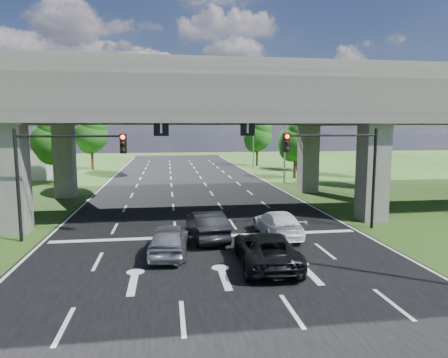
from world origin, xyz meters
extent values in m
plane|color=#274516|center=(0.00, 0.00, 0.00)|extent=(160.00, 160.00, 0.00)
cube|color=black|center=(0.00, 10.00, 0.01)|extent=(18.00, 120.00, 0.03)
cube|color=#3C3937|center=(0.00, 12.00, 8.00)|extent=(80.00, 15.00, 2.00)
cube|color=#5D5A55|center=(0.00, 4.75, 9.50)|extent=(80.00, 0.50, 1.00)
cube|color=#5D5A55|center=(0.00, 19.25, 9.50)|extent=(80.00, 0.50, 1.00)
cube|color=#5D5A55|center=(-11.00, 6.00, 3.50)|extent=(1.60, 1.60, 7.00)
cube|color=#5D5A55|center=(-11.00, 18.00, 3.50)|extent=(1.60, 1.60, 7.00)
cube|color=#5D5A55|center=(11.00, 6.00, 3.50)|extent=(1.60, 1.60, 7.00)
cube|color=#5D5A55|center=(11.00, 18.00, 3.50)|extent=(1.60, 1.60, 7.00)
cube|color=black|center=(-2.50, 5.00, 6.00)|extent=(0.85, 0.06, 0.85)
cube|color=black|center=(2.50, 5.00, 6.00)|extent=(0.85, 0.06, 0.85)
cylinder|color=black|center=(10.00, 4.00, 3.00)|extent=(0.18, 0.18, 6.00)
cylinder|color=black|center=(7.25, 4.00, 5.60)|extent=(5.50, 0.12, 0.12)
cube|color=black|center=(4.50, 3.82, 5.20)|extent=(0.35, 0.28, 1.05)
sphere|color=#FF0C05|center=(4.50, 3.66, 5.55)|extent=(0.22, 0.22, 0.22)
cylinder|color=black|center=(-10.00, 4.00, 3.00)|extent=(0.18, 0.18, 6.00)
cylinder|color=black|center=(-7.25, 4.00, 5.60)|extent=(5.50, 0.12, 0.12)
cube|color=black|center=(-4.50, 3.82, 5.20)|extent=(0.35, 0.28, 1.05)
sphere|color=#FF0C05|center=(-4.50, 3.66, 5.55)|extent=(0.22, 0.22, 0.22)
cylinder|color=gray|center=(10.50, 24.00, 5.00)|extent=(0.16, 0.16, 10.00)
cylinder|color=gray|center=(9.00, 24.00, 9.70)|extent=(3.00, 0.10, 0.10)
cube|color=gray|center=(7.50, 24.00, 9.60)|extent=(0.60, 0.25, 0.18)
cylinder|color=gray|center=(10.50, 40.00, 5.00)|extent=(0.16, 0.16, 10.00)
cylinder|color=gray|center=(9.00, 40.00, 9.70)|extent=(3.00, 0.10, 0.10)
cube|color=gray|center=(7.50, 40.00, 9.60)|extent=(0.60, 0.25, 0.18)
cylinder|color=black|center=(-14.00, 26.00, 1.65)|extent=(0.36, 0.36, 3.30)
sphere|color=#1F4612|center=(-14.00, 26.00, 4.65)|extent=(4.50, 4.50, 4.50)
sphere|color=#1F4612|center=(-13.60, 25.70, 6.00)|extent=(3.60, 3.60, 3.60)
sphere|color=#1F4612|center=(-14.30, 26.40, 3.75)|extent=(3.30, 3.30, 3.30)
cylinder|color=black|center=(-17.00, 34.00, 1.43)|extent=(0.36, 0.36, 2.86)
sphere|color=#1F4612|center=(-17.00, 34.00, 4.03)|extent=(3.90, 3.90, 3.90)
sphere|color=#1F4612|center=(-16.60, 33.70, 5.20)|extent=(3.12, 3.12, 3.12)
sphere|color=#1F4612|center=(-17.30, 34.40, 3.25)|extent=(2.86, 2.86, 2.86)
cylinder|color=black|center=(-13.00, 42.00, 1.76)|extent=(0.36, 0.36, 3.52)
sphere|color=#1F4612|center=(-13.00, 42.00, 4.96)|extent=(4.80, 4.80, 4.80)
sphere|color=#1F4612|center=(-12.60, 41.70, 6.40)|extent=(3.84, 3.84, 3.84)
sphere|color=#1F4612|center=(-13.30, 42.40, 4.00)|extent=(3.52, 3.52, 3.52)
cylinder|color=black|center=(13.00, 28.00, 1.54)|extent=(0.36, 0.36, 3.08)
sphere|color=#1F4612|center=(13.00, 28.00, 4.34)|extent=(4.20, 4.20, 4.20)
sphere|color=#1F4612|center=(13.40, 27.70, 5.60)|extent=(3.36, 3.36, 3.36)
sphere|color=#1F4612|center=(12.70, 28.40, 3.50)|extent=(3.08, 3.08, 3.08)
cylinder|color=black|center=(16.00, 36.00, 1.43)|extent=(0.36, 0.36, 2.86)
sphere|color=#1F4612|center=(16.00, 36.00, 4.03)|extent=(3.90, 3.90, 3.90)
sphere|color=#1F4612|center=(16.40, 35.70, 5.20)|extent=(3.12, 3.12, 3.12)
sphere|color=#1F4612|center=(15.70, 36.40, 3.25)|extent=(2.86, 2.86, 2.86)
cylinder|color=black|center=(12.00, 44.00, 1.65)|extent=(0.36, 0.36, 3.30)
sphere|color=#1F4612|center=(12.00, 44.00, 4.65)|extent=(4.50, 4.50, 4.50)
sphere|color=#1F4612|center=(12.40, 43.70, 6.00)|extent=(3.60, 3.60, 3.60)
sphere|color=#1F4612|center=(11.70, 44.40, 3.75)|extent=(3.30, 3.30, 3.30)
imported|color=#A7A8AE|center=(-2.16, 0.51, 0.78)|extent=(2.20, 4.55, 1.50)
imported|color=black|center=(-0.15, 2.94, 0.80)|extent=(2.07, 4.81, 1.54)
imported|color=white|center=(3.85, 3.00, 0.73)|extent=(1.99, 4.85, 1.40)
imported|color=black|center=(2.04, -1.57, 0.76)|extent=(2.70, 5.36, 1.45)
camera|label=1|loc=(-2.19, -18.08, 6.04)|focal=32.00mm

